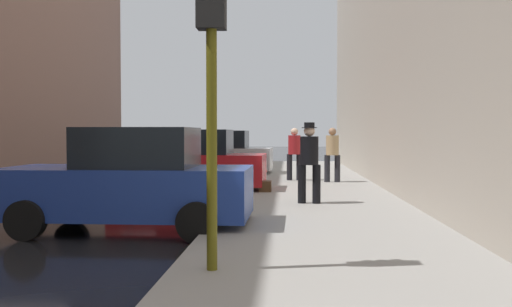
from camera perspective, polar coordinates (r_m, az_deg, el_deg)
The scene contains 11 objects.
ground_plane at distance 12.75m, azimuth -21.73°, elevation -5.72°, with size 120.00×120.00×0.00m, color black.
sidewalk at distance 11.58m, azimuth 6.44°, elevation -5.99°, with size 4.00×40.00×0.15m, color gray.
parked_blue_sedan at distance 10.02m, azimuth -12.48°, elevation -2.83°, with size 4.23×2.11×1.79m.
parked_red_hatchback at distance 15.96m, azimuth -6.53°, elevation -0.99°, with size 4.25×2.15×1.79m.
parked_silver_sedan at distance 22.35m, azimuth -3.71°, elevation -0.11°, with size 4.27×2.19×1.79m.
fire_hydrant at distance 18.67m, azimuth 0.47°, elevation -1.62°, with size 0.42×0.22×0.70m.
traffic_light at distance 6.49m, azimuth -4.47°, elevation 11.48°, with size 0.32×0.32×3.60m.
pedestrian_in_tan_coat at distance 18.11m, azimuth 7.64°, elevation 0.17°, with size 0.50×0.41×1.71m.
pedestrian_with_fedora at distance 12.54m, azimuth 5.35°, elevation -0.50°, with size 0.52×0.44×1.78m.
pedestrian_in_red_jacket at distance 18.66m, azimuth 3.85°, elevation 0.24°, with size 0.52×0.46×1.71m.
duffel_bag at distance 15.08m, azimuth 0.93°, elevation -3.28°, with size 0.32×0.44×0.28m.
Camera 1 is at (5.36, -11.45, 1.69)m, focal length 40.00 mm.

